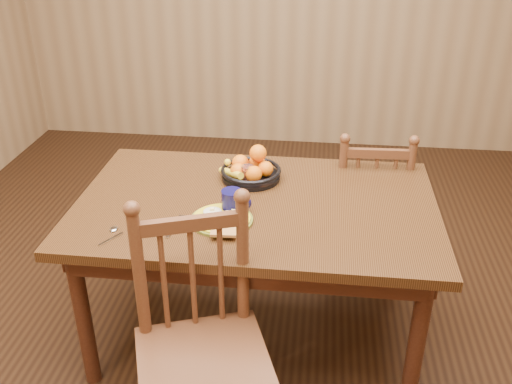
# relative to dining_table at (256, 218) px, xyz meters

# --- Properties ---
(room) EXTENTS (4.52, 5.02, 2.72)m
(room) POSITION_rel_dining_table_xyz_m (0.00, 0.00, 0.68)
(room) COLOR black
(room) RESTS_ON ground
(dining_table) EXTENTS (1.60, 1.00, 0.75)m
(dining_table) POSITION_rel_dining_table_xyz_m (0.00, 0.00, 0.00)
(dining_table) COLOR black
(dining_table) RESTS_ON ground
(chair_far) EXTENTS (0.43, 0.41, 0.90)m
(chair_far) POSITION_rel_dining_table_xyz_m (0.55, 0.56, -0.23)
(chair_far) COLOR #482515
(chair_far) RESTS_ON ground
(chair_near) EXTENTS (0.59, 0.58, 1.03)m
(chair_near) POSITION_rel_dining_table_xyz_m (-0.12, -0.68, -0.17)
(chair_near) COLOR #482515
(chair_near) RESTS_ON ground
(breakfast_plate) EXTENTS (0.26, 0.29, 0.04)m
(breakfast_plate) POSITION_rel_dining_table_xyz_m (-0.12, -0.19, 0.10)
(breakfast_plate) COLOR #59601E
(breakfast_plate) RESTS_ON dining_table
(fork) EXTENTS (0.04, 0.18, 0.00)m
(fork) POSITION_rel_dining_table_xyz_m (-0.31, -0.24, 0.09)
(fork) COLOR silver
(fork) RESTS_ON dining_table
(spoon) EXTENTS (0.07, 0.15, 0.01)m
(spoon) POSITION_rel_dining_table_xyz_m (-0.55, -0.33, 0.09)
(spoon) COLOR silver
(spoon) RESTS_ON dining_table
(coffee_mug) EXTENTS (0.13, 0.09, 0.10)m
(coffee_mug) POSITION_rel_dining_table_xyz_m (-0.09, -0.10, 0.14)
(coffee_mug) COLOR #0B0A37
(coffee_mug) RESTS_ON dining_table
(juice_glass) EXTENTS (0.06, 0.06, 0.09)m
(juice_glass) POSITION_rel_dining_table_xyz_m (-0.06, 0.18, 0.13)
(juice_glass) COLOR silver
(juice_glass) RESTS_ON dining_table
(fruit_bowl) EXTENTS (0.29, 0.29, 0.17)m
(fruit_bowl) POSITION_rel_dining_table_xyz_m (-0.05, 0.23, 0.13)
(fruit_bowl) COLOR black
(fruit_bowl) RESTS_ON dining_table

